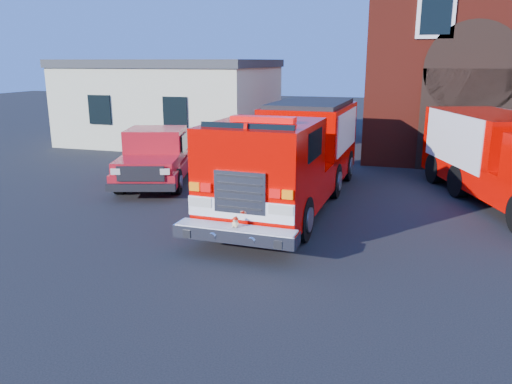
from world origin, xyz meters
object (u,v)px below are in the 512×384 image
(fire_engine, at_px, (293,154))
(secondary_truck, at_px, (510,158))
(side_building, at_px, (174,100))
(pickup_truck, at_px, (159,156))

(fire_engine, distance_m, secondary_truck, 6.54)
(side_building, distance_m, pickup_truck, 9.72)
(fire_engine, distance_m, pickup_truck, 5.58)
(side_building, height_order, pickup_truck, side_building)
(pickup_truck, distance_m, secondary_truck, 11.67)
(side_building, height_order, secondary_truck, side_building)
(fire_engine, xyz_separation_m, secondary_truck, (6.31, 1.73, -0.09))
(side_building, distance_m, secondary_truck, 17.59)
(side_building, bearing_deg, secondary_truck, -29.41)
(fire_engine, relative_size, secondary_truck, 1.14)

